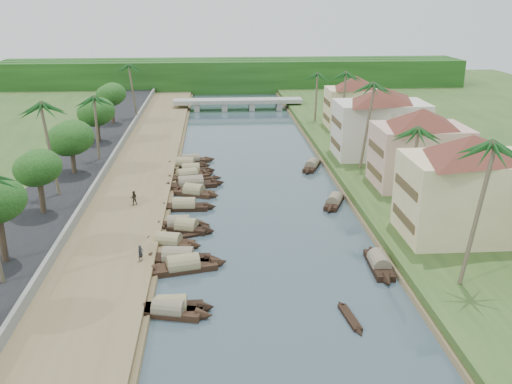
{
  "coord_description": "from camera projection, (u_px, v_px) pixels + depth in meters",
  "views": [
    {
      "loc": [
        -5.16,
        -52.52,
        23.65
      ],
      "look_at": [
        -0.56,
        10.35,
        2.0
      ],
      "focal_mm": 40.0,
      "sensor_mm": 36.0,
      "label": 1
    }
  ],
  "objects": [
    {
      "name": "palm_8",
      "position": [
        133.0,
        66.0,
        107.88
      ],
      "size": [
        3.2,
        3.2,
        11.56
      ],
      "color": "brown",
      "rests_on": "ground"
    },
    {
      "name": "sampan_10",
      "position": [
        187.0,
        176.0,
        77.79
      ],
      "size": [
        7.98,
        4.36,
        2.19
      ],
      "rotation": [
        0.0,
        0.0,
        0.36
      ],
      "color": "black",
      "rests_on": "ground"
    },
    {
      "name": "sampan_9",
      "position": [
        191.0,
        184.0,
        74.44
      ],
      "size": [
        9.44,
        3.43,
        2.32
      ],
      "rotation": [
        0.0,
        0.0,
        0.18
      ],
      "color": "black",
      "rests_on": "ground"
    },
    {
      "name": "sampan_14",
      "position": [
        379.0,
        264.0,
        52.36
      ],
      "size": [
        1.9,
        8.17,
        2.0
      ],
      "rotation": [
        0.0,
        0.0,
        1.53
      ],
      "color": "black",
      "rests_on": "ground"
    },
    {
      "name": "tree_6",
      "position": [
        413.0,
        123.0,
        83.92
      ],
      "size": [
        4.67,
        4.67,
        6.89
      ],
      "color": "#49382A",
      "rests_on": "ground"
    },
    {
      "name": "sampan_7",
      "position": [
        184.0,
        206.0,
        66.73
      ],
      "size": [
        7.77,
        2.01,
        2.07
      ],
      "rotation": [
        0.0,
        0.0,
        -0.05
      ],
      "color": "black",
      "rests_on": "ground"
    },
    {
      "name": "treeline",
      "position": [
        233.0,
        75.0,
        150.6
      ],
      "size": [
        120.0,
        14.0,
        8.0
      ],
      "color": "#153A0F",
      "rests_on": "ground"
    },
    {
      "name": "right_bank",
      "position": [
        394.0,
        175.0,
        77.56
      ],
      "size": [
        16.0,
        180.0,
        1.2
      ],
      "primitive_type": "cube",
      "color": "#2B471C",
      "rests_on": "ground"
    },
    {
      "name": "tree_3",
      "position": [
        71.0,
        139.0,
        74.41
      ],
      "size": [
        5.4,
        5.4,
        6.98
      ],
      "color": "#49382A",
      "rests_on": "ground"
    },
    {
      "name": "sampan_6",
      "position": [
        179.0,
        225.0,
        61.28
      ],
      "size": [
        6.91,
        1.86,
        2.09
      ],
      "rotation": [
        0.0,
        0.0,
        -0.01
      ],
      "color": "black",
      "rests_on": "ground"
    },
    {
      "name": "tree_4",
      "position": [
        97.0,
        112.0,
        90.91
      ],
      "size": [
        5.25,
        5.25,
        6.96
      ],
      "color": "#49382A",
      "rests_on": "ground"
    },
    {
      "name": "sampan_11",
      "position": [
        191.0,
        171.0,
        80.34
      ],
      "size": [
        7.32,
        2.28,
        2.09
      ],
      "rotation": [
        0.0,
        0.0,
        0.1
      ],
      "color": "black",
      "rests_on": "ground"
    },
    {
      "name": "sampan_16",
      "position": [
        312.0,
        166.0,
        82.72
      ],
      "size": [
        4.14,
        7.63,
        1.91
      ],
      "rotation": [
        0.0,
        0.0,
        1.19
      ],
      "color": "black",
      "rests_on": "ground"
    },
    {
      "name": "sampan_1",
      "position": [
        172.0,
        308.0,
        44.96
      ],
      "size": [
        6.92,
        1.85,
        2.08
      ],
      "rotation": [
        0.0,
        0.0,
        0.01
      ],
      "color": "black",
      "rests_on": "ground"
    },
    {
      "name": "sampan_4",
      "position": [
        169.0,
        242.0,
        56.91
      ],
      "size": [
        7.21,
        3.37,
        2.04
      ],
      "rotation": [
        0.0,
        0.0,
        -0.27
      ],
      "color": "black",
      "rests_on": "ground"
    },
    {
      "name": "sampan_3",
      "position": [
        178.0,
        258.0,
        53.42
      ],
      "size": [
        8.41,
        2.48,
        2.23
      ],
      "rotation": [
        0.0,
        0.0,
        -0.1
      ],
      "color": "black",
      "rests_on": "ground"
    },
    {
      "name": "person_near",
      "position": [
        141.0,
        253.0,
        51.81
      ],
      "size": [
        0.64,
        0.65,
        1.52
      ],
      "primitive_type": "imported",
      "rotation": [
        0.0,
        0.0,
        0.8
      ],
      "color": "black",
      "rests_on": "left_bank"
    },
    {
      "name": "canoe_0",
      "position": [
        350.0,
        318.0,
        44.12
      ],
      "size": [
        1.34,
        5.22,
        0.68
      ],
      "rotation": [
        0.0,
        0.0,
        1.7
      ],
      "color": "black",
      "rests_on": "ground"
    },
    {
      "name": "sampan_15",
      "position": [
        334.0,
        202.0,
        68.13
      ],
      "size": [
        3.96,
        6.9,
        1.9
      ],
      "rotation": [
        0.0,
        0.0,
        1.17
      ],
      "color": "black",
      "rests_on": "ground"
    },
    {
      "name": "tree_5",
      "position": [
        111.0,
        95.0,
        104.19
      ],
      "size": [
        4.85,
        4.85,
        7.25
      ],
      "color": "#49382A",
      "rests_on": "ground"
    },
    {
      "name": "palm_1",
      "position": [
        414.0,
        131.0,
        60.59
      ],
      "size": [
        3.2,
        3.2,
        10.66
      ],
      "color": "brown",
      "rests_on": "ground"
    },
    {
      "name": "bridge",
      "position": [
        238.0,
        102.0,
        124.93
      ],
      "size": [
        28.0,
        4.0,
        2.4
      ],
      "color": "gray",
      "rests_on": "ground"
    },
    {
      "name": "palm_7",
      "position": [
        317.0,
        75.0,
        106.25
      ],
      "size": [
        3.2,
        3.2,
        10.4
      ],
      "color": "brown",
      "rests_on": "ground"
    },
    {
      "name": "retaining_wall",
      "position": [
        101.0,
        176.0,
        74.61
      ],
      "size": [
        0.4,
        180.0,
        1.1
      ],
      "primitive_type": "cube",
      "color": "slate",
      "rests_on": "left_bank"
    },
    {
      "name": "tree_2",
      "position": [
        38.0,
        169.0,
        60.43
      ],
      "size": [
        4.52,
        4.52,
        6.92
      ],
      "color": "#49382A",
      "rests_on": "ground"
    },
    {
      "name": "canoe_1",
      "position": [
        193.0,
        235.0,
        59.37
      ],
      "size": [
        4.53,
        2.29,
        0.74
      ],
      "rotation": [
        0.0,
        0.0,
        0.36
      ],
      "color": "black",
      "rests_on": "ground"
    },
    {
      "name": "building_mid",
      "position": [
        420.0,
        147.0,
        70.17
      ],
      "size": [
        14.11,
        14.11,
        9.7
      ],
      "color": "#D7A898",
      "rests_on": "right_bank"
    },
    {
      "name": "left_bank",
      "position": [
        134.0,
        183.0,
        75.21
      ],
      "size": [
        10.0,
        180.0,
        0.8
      ],
      "primitive_type": "cube",
      "color": "brown",
      "rests_on": "ground"
    },
    {
      "name": "sampan_12",
      "position": [
        190.0,
        160.0,
        85.47
      ],
      "size": [
        7.9,
        2.93,
        1.9
      ],
      "rotation": [
        0.0,
        0.0,
        0.2
      ],
      "color": "black",
      "rests_on": "ground"
    },
    {
      "name": "building_near",
      "position": [
        467.0,
        186.0,
        54.93
      ],
      "size": [
        14.85,
        14.85,
        10.2
      ],
      "color": "beige",
      "rests_on": "right_bank"
    },
    {
      "name": "sampan_5",
      "position": [
        187.0,
        228.0,
        60.5
      ],
      "size": [
        6.59,
        3.53,
        2.08
      ],
      "rotation": [
        0.0,
        0.0,
        -0.32
      ],
      "color": "black",
      "rests_on": "ground"
    },
    {
      "name": "palm_3",
      "position": [
        344.0,
        75.0,
        92.62
      ],
      "size": [
        3.2,
        3.2,
        12.26
      ],
      "color": "brown",
      "rests_on": "ground"
    },
    {
      "name": "canoe_2",
      "position": [
        199.0,
        179.0,
        77.54
      ],
      "size": [
        6.3,
        2.21,
        0.91
      ],
      "rotation": [
        0.0,
        0.0,
        0.21
      ],
      "color": "black",
      "rests_on": "ground"
    },
    {
      "name": "palm_6",
      "position": [
        94.0,
        99.0,
        79.59
      ],
      "size": [
        3.2,
        3.2,
        10.47
      ],
      "color": "brown",
      "rests_on": "ground"
    },
    {
      "name": "sampan_0",
      "position": [
        169.0,
        311.0,
        44.53
      ],
      "size": [
        7.38,
        3.19,
        1.95
      ],
      "rotation": [
        0.0,
        0.0,
        -0.25
      ],
      "color": "black",
      "rests_on": "ground"
    },
    {
      "name": "sampan_13",
      "position": [
        185.0,
        164.0,
        83.29
      ],
      "size": [
        7.76,
        2.67,
        2.1
      ],
      "rotation": [
        0.0,
        0.0,
        -0.14
      ],
      "color": "black",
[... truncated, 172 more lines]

